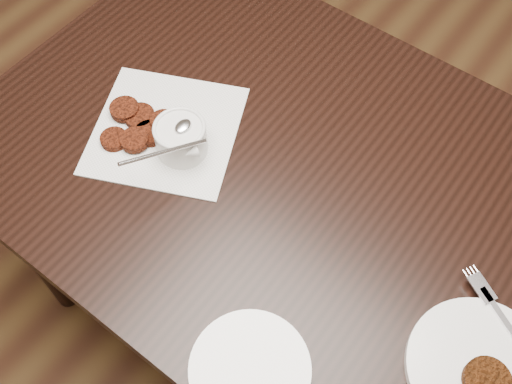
# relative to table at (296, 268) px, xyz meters

# --- Properties ---
(floor) EXTENTS (4.00, 4.00, 0.00)m
(floor) POSITION_rel_table_xyz_m (-0.07, -0.14, -0.38)
(floor) COLOR brown
(floor) RESTS_ON ground
(table) EXTENTS (1.27, 0.82, 0.75)m
(table) POSITION_rel_table_xyz_m (0.00, 0.00, 0.00)
(table) COLOR black
(table) RESTS_ON floor
(napkin) EXTENTS (0.35, 0.35, 0.00)m
(napkin) POSITION_rel_table_xyz_m (-0.28, -0.07, 0.38)
(napkin) COLOR white
(napkin) RESTS_ON table
(sauce_ramekin) EXTENTS (0.13, 0.13, 0.13)m
(sauce_ramekin) POSITION_rel_table_xyz_m (-0.22, -0.08, 0.44)
(sauce_ramekin) COLOR silver
(sauce_ramekin) RESTS_ON napkin
(patty_cluster) EXTENTS (0.22, 0.22, 0.02)m
(patty_cluster) POSITION_rel_table_xyz_m (-0.31, -0.10, 0.39)
(patty_cluster) COLOR #5F1F0C
(patty_cluster) RESTS_ON napkin
(plate_with_patty) EXTENTS (0.30, 0.30, 0.03)m
(plate_with_patty) POSITION_rel_table_xyz_m (0.40, -0.12, 0.39)
(plate_with_patty) COLOR white
(plate_with_patty) RESTS_ON table
(plate_empty) EXTENTS (0.23, 0.23, 0.01)m
(plate_empty) POSITION_rel_table_xyz_m (0.12, -0.33, 0.38)
(plate_empty) COLOR white
(plate_empty) RESTS_ON table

